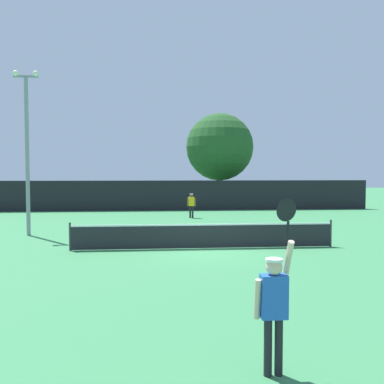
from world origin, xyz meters
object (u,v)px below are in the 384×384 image
Objects in this scene: light_pole at (27,142)px; parked_car_near at (145,196)px; player_serving at (274,298)px; player_receiving at (191,203)px; large_tree at (220,147)px; tennis_ball at (252,244)px; parked_car_mid at (244,196)px.

parked_car_near is (4.92, 18.21, -3.61)m from light_pole.
player_receiving is (0.57, 20.81, -0.18)m from player_serving.
light_pole is 0.94× the size of large_tree.
player_receiving is 10.26m from tennis_ball.
tennis_ball is at bearing -105.52° from parked_car_mid.
player_receiving is 0.19× the size of large_tree.
light_pole is 1.76× the size of parked_car_near.
player_receiving is 0.36× the size of parked_car_mid.
light_pole reaches higher than parked_car_near.
player_serving is at bearing -97.29° from large_tree.
player_serving is at bearing -61.33° from light_pole.
parked_car_near reaches higher than tennis_ball.
parked_car_near is 9.19m from parked_car_mid.
large_tree is at bearing -108.89° from player_receiving.
player_serving is 0.60× the size of parked_car_mid.
parked_car_mid reaches higher than tennis_ball.
large_tree is (1.71, 19.87, 5.16)m from tennis_ball.
player_serving is 0.31× the size of large_tree.
large_tree reaches higher than player_receiving.
large_tree is 8.17m from parked_car_near.
light_pole reaches higher than parked_car_mid.
light_pole is (-7.68, 14.05, 3.24)m from player_serving.
light_pole is at bearing 161.38° from tennis_ball.
parked_car_near is (-6.67, 1.66, -4.41)m from large_tree.
player_serving is 11.00m from tennis_ball.
parked_car_near is at bearing 94.89° from player_serving.
large_tree is 1.88× the size of parked_car_near.
parked_car_near is at bearing 102.98° from tennis_ball.
large_tree is 1.89× the size of parked_car_mid.
light_pole reaches higher than tennis_ball.
player_receiving is 11.20m from light_pole.
parked_car_near is at bearing 74.87° from light_pole.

